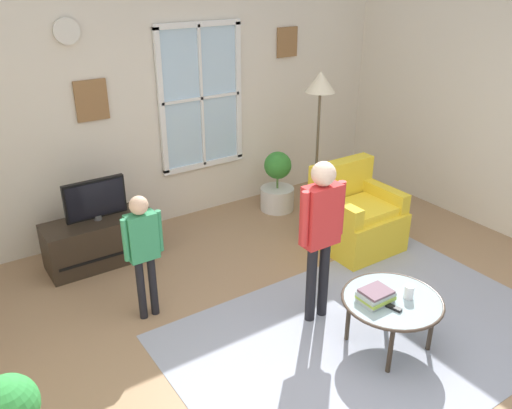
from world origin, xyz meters
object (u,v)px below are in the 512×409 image
object	(u,v)px
remote_near_cup	(392,307)
floor_lamp	(320,97)
person_red_shirt	(321,225)
remote_near_books	(378,289)
tv_stand	(101,241)
coffee_table	(392,302)
potted_plant_by_window	(277,184)
cup	(409,292)
armchair	(355,217)
person_green_shirt	(143,244)
book_stack	(376,296)
television	(95,199)

from	to	relation	value
remote_near_cup	floor_lamp	distance (m)	2.63
person_red_shirt	floor_lamp	xyz separation A→B (m)	(1.23, 1.51, 0.54)
remote_near_books	tv_stand	bearing A→B (deg)	121.26
coffee_table	potted_plant_by_window	world-z (taller)	potted_plant_by_window
cup	remote_near_cup	world-z (taller)	cup
armchair	coffee_table	world-z (taller)	armchair
cup	person_green_shirt	bearing A→B (deg)	136.22
coffee_table	potted_plant_by_window	bearing A→B (deg)	73.32
person_green_shirt	remote_near_cup	bearing A→B (deg)	-48.33
person_red_shirt	potted_plant_by_window	world-z (taller)	person_red_shirt
book_stack	cup	world-z (taller)	cup
remote_near_cup	floor_lamp	bearing A→B (deg)	63.62
television	book_stack	size ratio (longest dim) A/B	2.38
floor_lamp	book_stack	bearing A→B (deg)	-118.75
cup	coffee_table	bearing A→B (deg)	153.43
remote_near_books	potted_plant_by_window	world-z (taller)	potted_plant_by_window
tv_stand	person_red_shirt	xyz separation A→B (m)	(1.19, -1.89, 0.64)
person_red_shirt	cup	bearing A→B (deg)	-61.82
remote_near_books	floor_lamp	world-z (taller)	floor_lamp
coffee_table	person_red_shirt	xyz separation A→B (m)	(-0.23, 0.59, 0.47)
tv_stand	armchair	bearing A→B (deg)	-26.38
television	cup	size ratio (longest dim) A/B	5.45
remote_near_books	person_red_shirt	world-z (taller)	person_red_shirt
potted_plant_by_window	television	bearing A→B (deg)	-179.05
person_green_shirt	floor_lamp	size ratio (longest dim) A/B	0.65
cup	floor_lamp	distance (m)	2.51
remote_near_cup	person_red_shirt	distance (m)	0.81
book_stack	armchair	bearing A→B (deg)	51.23
cup	potted_plant_by_window	xyz separation A→B (m)	(0.64, 2.56, -0.16)
remote_near_books	armchair	bearing A→B (deg)	52.82
cup	television	bearing A→B (deg)	121.23
tv_stand	person_green_shirt	xyz separation A→B (m)	(0.03, -1.09, 0.46)
armchair	remote_near_books	distance (m)	1.49
book_stack	person_green_shirt	world-z (taller)	person_green_shirt
person_red_shirt	floor_lamp	world-z (taller)	floor_lamp
cup	person_red_shirt	bearing A→B (deg)	118.18
book_stack	floor_lamp	distance (m)	2.52
television	remote_near_books	size ratio (longest dim) A/B	4.19
armchair	person_green_shirt	world-z (taller)	person_green_shirt
television	coffee_table	size ratio (longest dim) A/B	0.76
tv_stand	potted_plant_by_window	bearing A→B (deg)	0.88
television	remote_near_books	distance (m)	2.74
coffee_table	remote_near_cup	bearing A→B (deg)	-136.91
armchair	book_stack	bearing A→B (deg)	-128.77
armchair	remote_near_books	bearing A→B (deg)	-127.18
tv_stand	armchair	distance (m)	2.59
remote_near_cup	book_stack	bearing A→B (deg)	108.10
cup	floor_lamp	bearing A→B (deg)	67.71
person_green_shirt	potted_plant_by_window	distance (m)	2.45
tv_stand	floor_lamp	bearing A→B (deg)	-8.76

